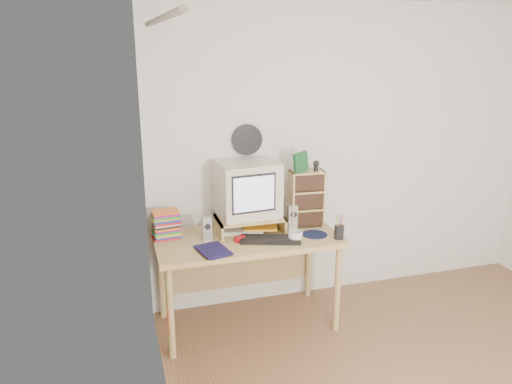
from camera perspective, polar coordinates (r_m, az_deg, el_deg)
back_wall at (r=4.38m, az=10.75°, el=4.24°), size 3.50×0.00×3.50m
left_wall at (r=2.26m, az=-9.47°, el=-7.57°), size 0.00×3.50×3.50m
curtain at (r=2.74m, az=-9.82°, el=-5.41°), size 0.00×2.20×2.20m
wall_disc at (r=3.99m, az=-1.03°, el=5.98°), size 0.25×0.02×0.25m
desk at (r=3.94m, az=-1.26°, el=-6.57°), size 1.40×0.70×0.75m
monitor_riser at (r=3.90m, az=-0.72°, el=-3.20°), size 0.52×0.30×0.12m
crt_monitor at (r=3.87m, az=-0.96°, el=0.35°), size 0.49×0.49×0.42m
speaker_left at (r=3.76m, az=-5.64°, el=-4.15°), size 0.07×0.07×0.18m
speaker_right at (r=3.97m, az=4.13°, el=-2.81°), size 0.08×0.08×0.20m
keyboard at (r=3.74m, az=1.67°, el=-5.44°), size 0.47×0.28×0.03m
dvd_stack at (r=3.82m, az=-10.28°, el=-3.22°), size 0.21×0.16×0.28m
cd_rack at (r=4.00m, az=5.79°, el=-0.78°), size 0.28×0.17×0.46m
mug at (r=3.72m, az=4.51°, el=-5.10°), size 0.11×0.11×0.09m
diary at (r=3.53m, az=-6.38°, el=-6.77°), size 0.27×0.22×0.05m
mousepad at (r=3.89m, az=6.72°, el=-4.85°), size 0.24×0.24×0.00m
pen_cup at (r=3.82m, az=9.49°, el=-4.24°), size 0.08×0.08×0.15m
papers at (r=3.94m, az=-0.70°, el=-4.15°), size 0.35×0.30×0.04m
red_box at (r=3.74m, az=-1.85°, el=-5.38°), size 0.08×0.06×0.04m
game_box at (r=3.88m, az=5.15°, el=3.40°), size 0.13×0.06×0.16m
webcam at (r=3.93m, az=6.88°, el=2.99°), size 0.05×0.05×0.09m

